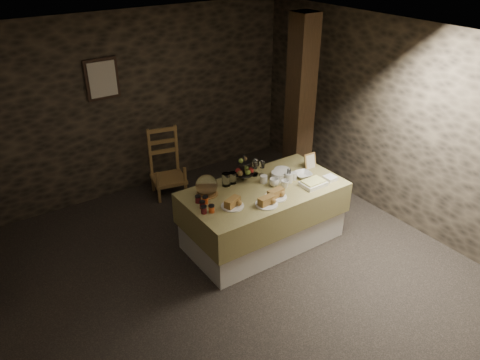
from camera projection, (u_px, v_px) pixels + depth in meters
ground_plane at (213, 278)px, 5.33m from camera, size 5.50×5.00×0.01m
room_shell at (208, 155)px, 4.59m from camera, size 5.52×5.02×2.60m
buffet_table at (263, 211)px, 5.76m from camera, size 1.94×1.03×0.77m
chair at (166, 166)px, 6.86m from camera, size 0.55×0.53×0.78m
timber_column at (300, 110)px, 6.47m from camera, size 0.30×0.30×2.60m
framed_picture at (102, 79)px, 6.21m from camera, size 0.45×0.04×0.55m
plate_stack_a at (279, 176)px, 5.78m from camera, size 0.19×0.19×0.10m
plate_stack_b at (282, 172)px, 5.88m from camera, size 0.20×0.20×0.08m
cutlery_holder at (289, 178)px, 5.71m from camera, size 0.10×0.10×0.12m
cup_a at (274, 182)px, 5.64m from camera, size 0.14×0.14×0.09m
cup_b at (285, 184)px, 5.60m from camera, size 0.11×0.11×0.10m
mug_c at (264, 179)px, 5.71m from camera, size 0.09×0.09×0.09m
mug_d at (294, 176)px, 5.79m from camera, size 0.08×0.08×0.09m
bowl at (303, 175)px, 5.85m from camera, size 0.24×0.24×0.05m
cake_dome at (207, 186)px, 5.43m from camera, size 0.26×0.26×0.26m
fruit_stand at (244, 170)px, 5.72m from camera, size 0.24×0.24×0.35m
bread_platter_left at (232, 204)px, 5.22m from camera, size 0.26×0.26×0.11m
bread_platter_center at (267, 202)px, 5.25m from camera, size 0.26×0.26×0.11m
bread_platter_right at (276, 194)px, 5.39m from camera, size 0.26×0.26×0.11m
jam_jars at (204, 205)px, 5.20m from camera, size 0.18×0.32×0.07m
tart_dish at (313, 183)px, 5.65m from camera, size 0.30×0.22×0.07m
square_dish at (330, 178)px, 5.78m from camera, size 0.14×0.14×0.04m
menu_frame at (310, 162)px, 6.04m from camera, size 0.17×0.08×0.22m
storage_jar_a at (226, 180)px, 5.63m from camera, size 0.10×0.10×0.16m
storage_jar_b at (233, 178)px, 5.69m from camera, size 0.09×0.09×0.14m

